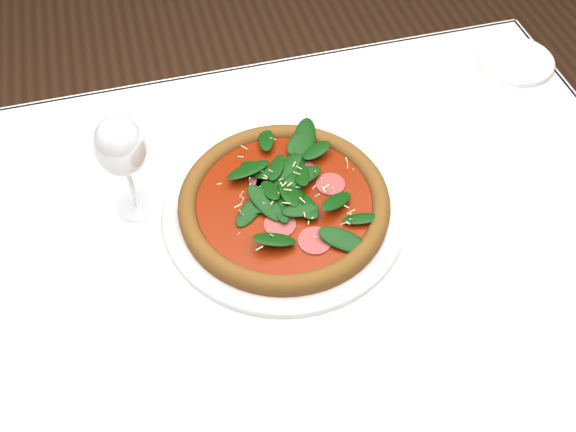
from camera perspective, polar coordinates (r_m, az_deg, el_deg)
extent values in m
plane|color=brown|center=(1.63, -0.47, -17.47)|extent=(6.00, 6.00, 0.00)
cube|color=silver|center=(0.98, -0.75, -2.47)|extent=(1.20, 0.80, 0.04)
cylinder|color=#4D2E1E|center=(1.53, -24.08, -4.68)|extent=(0.06, 0.06, 0.71)
cylinder|color=#4D2E1E|center=(1.63, 14.98, 3.44)|extent=(0.06, 0.06, 0.71)
cube|color=silver|center=(1.31, -5.19, 9.07)|extent=(1.20, 0.01, 0.22)
cylinder|color=silver|center=(0.99, -0.34, 0.55)|extent=(0.37, 0.37, 0.01)
torus|color=silver|center=(0.99, -0.34, 0.70)|extent=(0.37, 0.37, 0.01)
cylinder|color=brown|center=(0.98, -0.34, 0.98)|extent=(0.36, 0.36, 0.01)
torus|color=#B57029|center=(0.97, -0.35, 1.29)|extent=(0.37, 0.37, 0.03)
cylinder|color=#912105|center=(0.97, -0.35, 1.29)|extent=(0.30, 0.30, 0.00)
cylinder|color=#A54247|center=(0.97, -0.35, 1.45)|extent=(0.27, 0.27, 0.00)
ellipsoid|color=#0B3C0B|center=(0.96, -0.35, 1.85)|extent=(0.29, 0.29, 0.03)
cylinder|color=beige|center=(0.96, -0.35, 2.10)|extent=(0.27, 0.27, 0.00)
cylinder|color=white|center=(1.03, -13.23, 0.93)|extent=(0.07, 0.07, 0.00)
cylinder|color=white|center=(0.99, -13.71, 2.60)|extent=(0.01, 0.01, 0.09)
ellipsoid|color=white|center=(0.93, -14.69, 5.97)|extent=(0.07, 0.07, 0.10)
cylinder|color=silver|center=(1.32, 19.56, 12.86)|extent=(0.14, 0.14, 0.01)
torus|color=silver|center=(1.32, 19.60, 12.97)|extent=(0.14, 0.14, 0.01)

